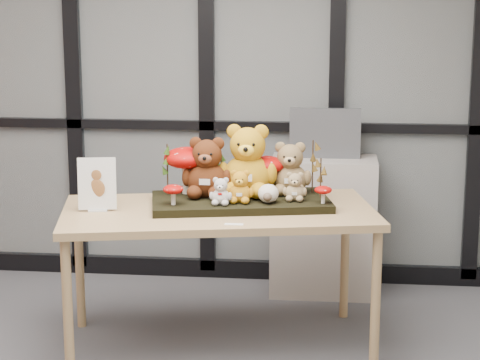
# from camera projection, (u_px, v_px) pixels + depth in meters

# --- Properties ---
(glass_partition) EXTENTS (4.90, 0.06, 2.78)m
(glass_partition) POSITION_uv_depth(u_px,v_px,m) (139.00, 69.00, 5.74)
(glass_partition) COLOR #2D383F
(glass_partition) RESTS_ON floor
(display_table) EXTENTS (1.79, 1.15, 0.78)m
(display_table) POSITION_uv_depth(u_px,v_px,m) (219.00, 221.00, 4.65)
(display_table) COLOR tan
(display_table) RESTS_ON floor
(diorama_tray) EXTENTS (1.03, 0.66, 0.04)m
(diorama_tray) POSITION_uv_depth(u_px,v_px,m) (240.00, 202.00, 4.71)
(diorama_tray) COLOR black
(diorama_tray) RESTS_ON display_table
(bear_pooh_yellow) EXTENTS (0.38, 0.36, 0.43)m
(bear_pooh_yellow) POSITION_uv_depth(u_px,v_px,m) (248.00, 156.00, 4.74)
(bear_pooh_yellow) COLOR #CA9016
(bear_pooh_yellow) RESTS_ON diorama_tray
(bear_brown_medium) EXTENTS (0.32, 0.30, 0.36)m
(bear_brown_medium) POSITION_uv_depth(u_px,v_px,m) (207.00, 164.00, 4.72)
(bear_brown_medium) COLOR #4B210D
(bear_brown_medium) RESTS_ON diorama_tray
(bear_tan_back) EXTENTS (0.28, 0.26, 0.32)m
(bear_tan_back) POSITION_uv_depth(u_px,v_px,m) (290.00, 165.00, 4.79)
(bear_tan_back) COLOR olive
(bear_tan_back) RESTS_ON diorama_tray
(bear_small_yellow) EXTENTS (0.17, 0.16, 0.19)m
(bear_small_yellow) POSITION_uv_depth(u_px,v_px,m) (240.00, 185.00, 4.59)
(bear_small_yellow) COLOR orange
(bear_small_yellow) RESTS_ON diorama_tray
(bear_white_bow) EXTENTS (0.14, 0.13, 0.16)m
(bear_white_bow) POSITION_uv_depth(u_px,v_px,m) (221.00, 190.00, 4.55)
(bear_white_bow) COLOR silver
(bear_white_bow) RESTS_ON diorama_tray
(bear_beige_small) EXTENTS (0.15, 0.14, 0.17)m
(bear_beige_small) POSITION_uv_depth(u_px,v_px,m) (295.00, 185.00, 4.64)
(bear_beige_small) COLOR #A1875D
(bear_beige_small) RESTS_ON diorama_tray
(plush_cream_hedgehog) EXTENTS (0.10, 0.09, 0.11)m
(plush_cream_hedgehog) POSITION_uv_depth(u_px,v_px,m) (268.00, 193.00, 4.59)
(plush_cream_hedgehog) COLOR silver
(plush_cream_hedgehog) RESTS_ON diorama_tray
(mushroom_back_left) EXTENTS (0.26, 0.26, 0.29)m
(mushroom_back_left) POSITION_uv_depth(u_px,v_px,m) (187.00, 168.00, 4.79)
(mushroom_back_left) COLOR #A00705
(mushroom_back_left) RESTS_ON diorama_tray
(mushroom_back_right) EXTENTS (0.20, 0.20, 0.23)m
(mushroom_back_right) POSITION_uv_depth(u_px,v_px,m) (267.00, 173.00, 4.81)
(mushroom_back_right) COLOR #A00705
(mushroom_back_right) RESTS_ON diorama_tray
(mushroom_front_left) EXTENTS (0.11, 0.11, 0.12)m
(mushroom_front_left) POSITION_uv_depth(u_px,v_px,m) (173.00, 194.00, 4.54)
(mushroom_front_left) COLOR #A00705
(mushroom_front_left) RESTS_ON diorama_tray
(mushroom_front_right) EXTENTS (0.09, 0.09, 0.10)m
(mushroom_front_right) POSITION_uv_depth(u_px,v_px,m) (323.00, 194.00, 4.58)
(mushroom_front_right) COLOR #A00705
(mushroom_front_right) RESTS_ON diorama_tray
(sprig_green_far_left) EXTENTS (0.05, 0.05, 0.28)m
(sprig_green_far_left) POSITION_uv_depth(u_px,v_px,m) (167.00, 169.00, 4.76)
(sprig_green_far_left) COLOR #1B3A0D
(sprig_green_far_left) RESTS_ON diorama_tray
(sprig_green_mid_left) EXTENTS (0.05, 0.05, 0.25)m
(sprig_green_mid_left) POSITION_uv_depth(u_px,v_px,m) (193.00, 170.00, 4.83)
(sprig_green_mid_left) COLOR #1B3A0D
(sprig_green_mid_left) RESTS_ON diorama_tray
(sprig_dry_far_right) EXTENTS (0.05, 0.05, 0.30)m
(sprig_dry_far_right) POSITION_uv_depth(u_px,v_px,m) (313.00, 166.00, 4.81)
(sprig_dry_far_right) COLOR brown
(sprig_dry_far_right) RESTS_ON diorama_tray
(sprig_dry_mid_right) EXTENTS (0.05, 0.05, 0.22)m
(sprig_dry_mid_right) POSITION_uv_depth(u_px,v_px,m) (321.00, 178.00, 4.70)
(sprig_dry_mid_right) COLOR brown
(sprig_dry_mid_right) RESTS_ON diorama_tray
(sprig_green_centre) EXTENTS (0.05, 0.05, 0.21)m
(sprig_green_centre) POSITION_uv_depth(u_px,v_px,m) (221.00, 172.00, 4.85)
(sprig_green_centre) COLOR #1B3A0D
(sprig_green_centre) RESTS_ON diorama_tray
(sign_holder) EXTENTS (0.20, 0.08, 0.29)m
(sign_holder) POSITION_uv_depth(u_px,v_px,m) (97.00, 187.00, 4.57)
(sign_holder) COLOR silver
(sign_holder) RESTS_ON display_table
(label_card) EXTENTS (0.09, 0.03, 0.00)m
(label_card) POSITION_uv_depth(u_px,v_px,m) (234.00, 224.00, 4.32)
(label_card) COLOR white
(label_card) RESTS_ON display_table
(cabinet) EXTENTS (0.66, 0.39, 0.89)m
(cabinet) POSITION_uv_depth(u_px,v_px,m) (323.00, 226.00, 5.58)
(cabinet) COLOR #A39A91
(cabinet) RESTS_ON floor
(monitor) EXTENTS (0.45, 0.05, 0.32)m
(monitor) POSITION_uv_depth(u_px,v_px,m) (325.00, 133.00, 5.47)
(monitor) COLOR #4B4E53
(monitor) RESTS_ON cabinet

